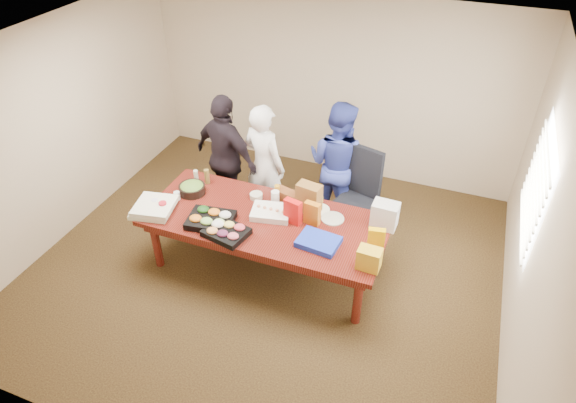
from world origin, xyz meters
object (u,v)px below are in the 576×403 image
at_px(person_right, 337,163).
at_px(sheet_cake, 271,212).
at_px(office_chair, 357,202).
at_px(person_center, 264,166).
at_px(conference_table, 266,243).
at_px(salad_bowl, 192,189).

bearing_deg(person_right, sheet_cake, 82.06).
xyz_separation_m(office_chair, person_center, (-1.26, -0.01, 0.26)).
distance_m(conference_table, office_chair, 1.27).
height_order(person_center, sheet_cake, person_center).
height_order(conference_table, salad_bowl, salad_bowl).
bearing_deg(office_chair, person_center, -163.80).
distance_m(conference_table, person_center, 1.09).
bearing_deg(sheet_cake, conference_table, -125.55).
height_order(sheet_cake, salad_bowl, salad_bowl).
bearing_deg(person_right, office_chair, 147.34).
relative_size(office_chair, salad_bowl, 3.68).
distance_m(office_chair, person_right, 0.60).
distance_m(conference_table, person_right, 1.45).
bearing_deg(conference_table, person_center, 113.79).
bearing_deg(person_center, salad_bowl, 65.46).
distance_m(office_chair, sheet_cake, 1.18).
distance_m(person_right, sheet_cake, 1.28).
relative_size(conference_table, person_right, 1.63).
relative_size(person_right, salad_bowl, 5.30).
relative_size(office_chair, person_center, 0.70).
relative_size(office_chair, person_right, 0.69).
relative_size(conference_table, person_center, 1.64).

